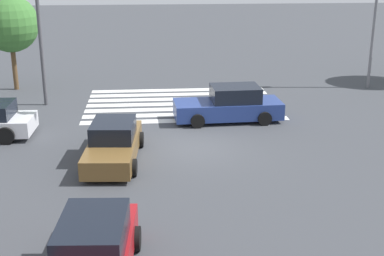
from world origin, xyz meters
TOP-DOWN VIEW (x-y plane):
  - ground_plane at (0.00, 0.00)m, footprint 122.26×122.26m
  - crosswalk_markings at (0.00, -6.42)m, footprint 9.52×6.30m
  - traffic_signal_mast at (5.34, -5.34)m, footprint 5.13×5.13m
  - car_0 at (3.00, 8.82)m, footprint 2.16×5.00m
  - car_1 at (-1.99, -3.46)m, footprint 4.89×2.24m
  - car_2 at (2.97, 1.07)m, footprint 2.20×4.75m
  - street_light_pole_a at (-10.74, -8.98)m, footprint 0.80×0.36m
  - tree_corner_b at (9.01, -10.20)m, footprint 3.08×3.08m

SIDE VIEW (x-z plane):
  - ground_plane at x=0.00m, z-range 0.00..0.00m
  - crosswalk_markings at x=0.00m, z-range 0.00..0.01m
  - car_2 at x=2.97m, z-range -0.08..1.38m
  - car_0 at x=3.00m, z-range -0.08..1.49m
  - car_1 at x=-1.99m, z-range -0.08..1.51m
  - tree_corner_b at x=9.01m, z-range 1.04..6.22m
  - street_light_pole_a at x=-10.74m, z-range 0.78..8.00m
  - traffic_signal_mast at x=5.34m, z-range 1.56..8.69m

